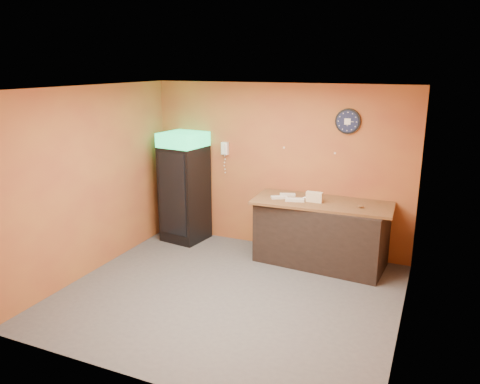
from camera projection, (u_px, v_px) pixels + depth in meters
The scene contains 15 objects.
floor at pixel (229, 295), 6.48m from camera, with size 4.50×4.50×0.00m, color #47474C.
back_wall at pixel (278, 168), 7.88m from camera, with size 4.50×0.02×2.80m, color #AD6B30.
left_wall at pixel (92, 181), 6.98m from camera, with size 0.02×4.00×2.80m, color #AD6B30.
right_wall at pixel (410, 220), 5.25m from camera, with size 0.02×4.00×2.80m, color #AD6B30.
ceiling at pixel (227, 88), 5.74m from camera, with size 4.50×4.00×0.02m, color white.
beverage_cooler at pixel (184, 189), 8.27m from camera, with size 0.77×0.77×1.95m.
prep_counter at pixel (321, 234), 7.39m from camera, with size 1.97×0.88×0.99m, color black.
wall_clock at pixel (348, 121), 7.20m from camera, with size 0.39×0.06×0.39m.
wall_phone at pixel (225, 148), 8.14m from camera, with size 0.12×0.10×0.22m.
butcher_paper at pixel (322, 203), 7.26m from camera, with size 2.14×0.89×0.04m, color brown.
sub_roll_stack at pixel (314, 197), 7.21m from camera, with size 0.25×0.09×0.16m.
wrapped_sandwich_left at pixel (279, 197), 7.42m from camera, with size 0.25×0.10×0.04m, color silver.
wrapped_sandwich_mid at pixel (295, 200), 7.27m from camera, with size 0.29×0.12×0.04m, color silver.
wrapped_sandwich_right at pixel (288, 195), 7.56m from camera, with size 0.25×0.10×0.04m, color silver.
kitchen_tool at pixel (314, 197), 7.37m from camera, with size 0.07×0.07×0.07m, color silver.
Camera 1 is at (2.49, -5.32, 3.09)m, focal length 35.00 mm.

